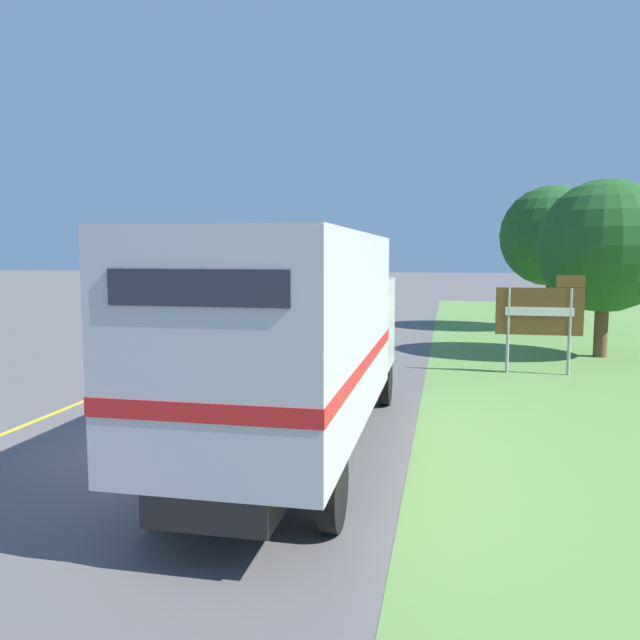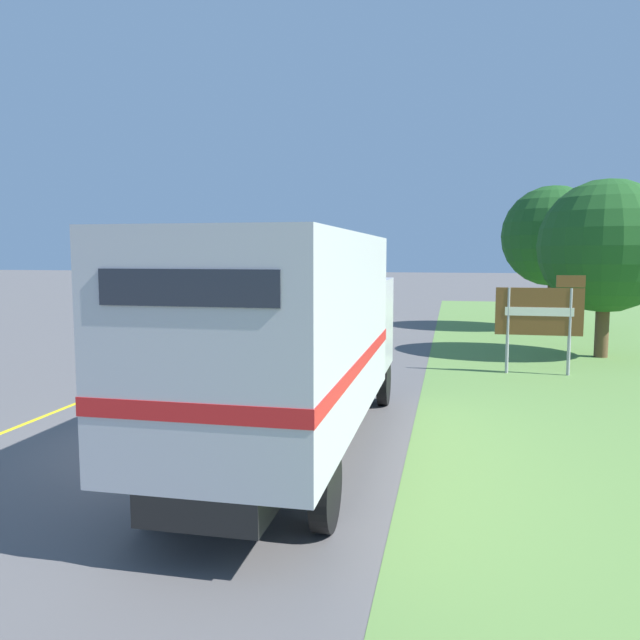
{
  "view_description": "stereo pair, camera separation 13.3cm",
  "coord_description": "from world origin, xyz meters",
  "px_view_note": "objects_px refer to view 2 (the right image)",
  "views": [
    {
      "loc": [
        4.24,
        -9.85,
        3.3
      ],
      "look_at": [
        0.3,
        9.36,
        1.2
      ],
      "focal_mm": 35.0,
      "sensor_mm": 36.0,
      "label": 1
    },
    {
      "loc": [
        4.37,
        -9.82,
        3.3
      ],
      "look_at": [
        0.3,
        9.36,
        1.2
      ],
      "focal_mm": 35.0,
      "sensor_mm": 36.0,
      "label": 2
    }
  ],
  "objects_px": {
    "lead_car_white": "(320,302)",
    "highway_sign": "(541,313)",
    "roadside_tree_mid": "(553,236)",
    "roadside_tree_near": "(606,246)",
    "horse_trailer_truck": "(292,335)"
  },
  "relations": [
    {
      "from": "lead_car_white",
      "to": "roadside_tree_mid",
      "type": "xyz_separation_m",
      "value": [
        10.24,
        0.01,
        3.02
      ]
    },
    {
      "from": "roadside_tree_mid",
      "to": "horse_trailer_truck",
      "type": "bearing_deg",
      "value": -109.34
    },
    {
      "from": "highway_sign",
      "to": "roadside_tree_near",
      "type": "height_order",
      "value": "roadside_tree_near"
    },
    {
      "from": "highway_sign",
      "to": "horse_trailer_truck",
      "type": "bearing_deg",
      "value": -120.69
    },
    {
      "from": "horse_trailer_truck",
      "to": "lead_car_white",
      "type": "relative_size",
      "value": 1.91
    },
    {
      "from": "horse_trailer_truck",
      "to": "lead_car_white",
      "type": "distance_m",
      "value": 19.33
    },
    {
      "from": "roadside_tree_near",
      "to": "highway_sign",
      "type": "bearing_deg",
      "value": -124.23
    },
    {
      "from": "horse_trailer_truck",
      "to": "roadside_tree_mid",
      "type": "relative_size",
      "value": 1.38
    },
    {
      "from": "horse_trailer_truck",
      "to": "roadside_tree_near",
      "type": "relative_size",
      "value": 1.52
    },
    {
      "from": "roadside_tree_near",
      "to": "lead_car_white",
      "type": "bearing_deg",
      "value": 145.57
    },
    {
      "from": "highway_sign",
      "to": "roadside_tree_near",
      "type": "bearing_deg",
      "value": 55.77
    },
    {
      "from": "lead_car_white",
      "to": "highway_sign",
      "type": "height_order",
      "value": "highway_sign"
    },
    {
      "from": "lead_car_white",
      "to": "highway_sign",
      "type": "xyz_separation_m",
      "value": [
        8.43,
        -10.79,
        0.66
      ]
    },
    {
      "from": "lead_car_white",
      "to": "roadside_tree_mid",
      "type": "relative_size",
      "value": 0.72
    },
    {
      "from": "horse_trailer_truck",
      "to": "highway_sign",
      "type": "distance_m",
      "value": 9.51
    }
  ]
}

